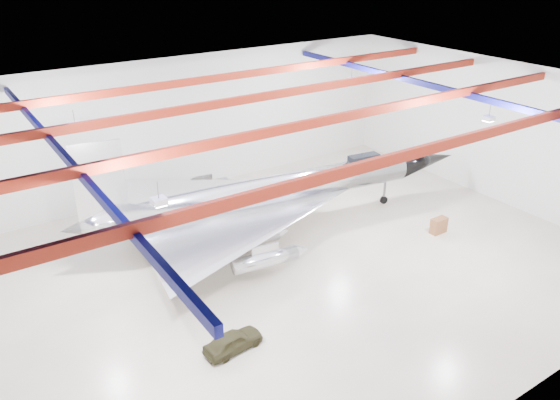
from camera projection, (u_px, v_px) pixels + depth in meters
floor at (285, 268)px, 34.78m from camera, size 40.00×40.00×0.00m
wall_back at (180, 126)px, 43.73m from camera, size 40.00×0.00×40.00m
wall_right at (497, 131)px, 42.50m from camera, size 0.00×30.00×30.00m
ceiling at (285, 98)px, 30.10m from camera, size 40.00×40.00×0.00m
ceiling_structure at (285, 110)px, 30.39m from camera, size 39.50×29.50×1.08m
jet_aircraft at (271, 195)px, 38.42m from camera, size 30.43×19.61×8.31m
jeep at (233, 341)px, 27.55m from camera, size 3.26×1.56×1.08m
desk at (439, 226)px, 38.81m from camera, size 1.25×0.64×1.14m
toolbox_red at (167, 223)px, 40.10m from camera, size 0.44×0.36×0.30m
engine_drum at (266, 248)px, 36.67m from camera, size 0.47×0.47×0.37m
parts_bin at (249, 207)px, 42.22m from camera, size 0.78×0.67×0.48m
tool_chest at (279, 227)px, 39.42m from camera, size 0.53×0.53×0.40m
oil_barrel at (276, 236)px, 38.25m from camera, size 0.53×0.43×0.35m
spares_box at (221, 201)px, 43.43m from camera, size 0.38×0.38×0.32m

